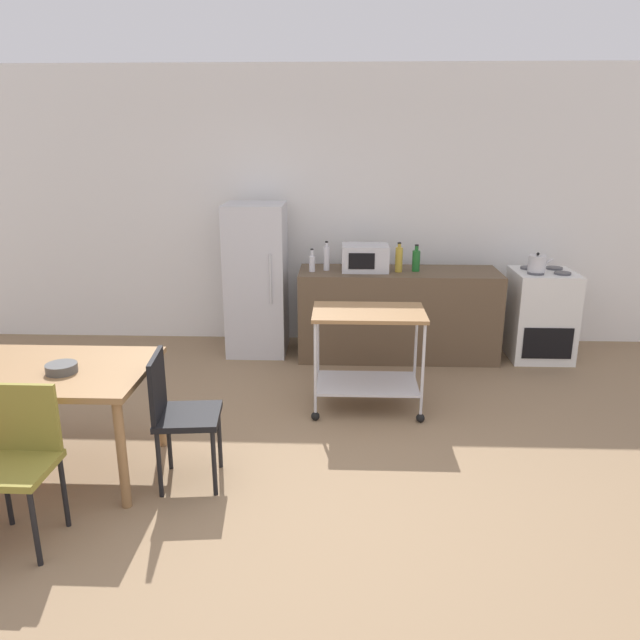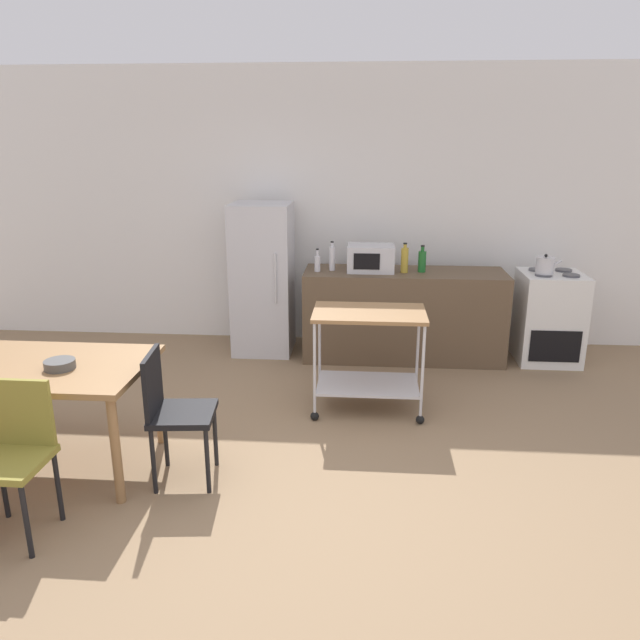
# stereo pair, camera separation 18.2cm
# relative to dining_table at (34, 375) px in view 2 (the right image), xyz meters

# --- Properties ---
(ground_plane) EXTENTS (12.00, 12.00, 0.00)m
(ground_plane) POSITION_rel_dining_table_xyz_m (1.67, -0.22, -0.67)
(ground_plane) COLOR #8C7051
(back_wall) EXTENTS (8.40, 0.12, 2.90)m
(back_wall) POSITION_rel_dining_table_xyz_m (1.67, 2.98, 0.78)
(back_wall) COLOR white
(back_wall) RESTS_ON ground_plane
(kitchen_counter) EXTENTS (2.00, 0.64, 0.90)m
(kitchen_counter) POSITION_rel_dining_table_xyz_m (2.57, 2.38, -0.22)
(kitchen_counter) COLOR brown
(kitchen_counter) RESTS_ON ground_plane
(dining_table) EXTENTS (1.50, 0.90, 0.75)m
(dining_table) POSITION_rel_dining_table_xyz_m (0.00, 0.00, 0.00)
(dining_table) COLOR olive
(dining_table) RESTS_ON ground_plane
(chair_black) EXTENTS (0.44, 0.44, 0.89)m
(chair_black) POSITION_rel_dining_table_xyz_m (0.96, -0.10, -0.15)
(chair_black) COLOR black
(chair_black) RESTS_ON ground_plane
(chair_olive) EXTENTS (0.40, 0.40, 0.89)m
(chair_olive) POSITION_rel_dining_table_xyz_m (0.24, -0.70, -0.15)
(chair_olive) COLOR olive
(chair_olive) RESTS_ON ground_plane
(stove_oven) EXTENTS (0.60, 0.61, 0.92)m
(stove_oven) POSITION_rel_dining_table_xyz_m (4.02, 2.40, -0.22)
(stove_oven) COLOR white
(stove_oven) RESTS_ON ground_plane
(refrigerator) EXTENTS (0.60, 0.63, 1.55)m
(refrigerator) POSITION_rel_dining_table_xyz_m (1.12, 2.48, 0.10)
(refrigerator) COLOR silver
(refrigerator) RESTS_ON ground_plane
(kitchen_cart) EXTENTS (0.91, 0.57, 0.85)m
(kitchen_cart) POSITION_rel_dining_table_xyz_m (2.22, 1.09, -0.10)
(kitchen_cart) COLOR olive
(kitchen_cart) RESTS_ON ground_plane
(bottle_wine) EXTENTS (0.06, 0.06, 0.23)m
(bottle_wine) POSITION_rel_dining_table_xyz_m (1.70, 2.32, 0.32)
(bottle_wine) COLOR silver
(bottle_wine) RESTS_ON kitchen_counter
(bottle_olive_oil) EXTENTS (0.06, 0.06, 0.29)m
(bottle_olive_oil) POSITION_rel_dining_table_xyz_m (1.84, 2.38, 0.35)
(bottle_olive_oil) COLOR silver
(bottle_olive_oil) RESTS_ON kitchen_counter
(microwave) EXTENTS (0.46, 0.35, 0.26)m
(microwave) POSITION_rel_dining_table_xyz_m (2.23, 2.38, 0.36)
(microwave) COLOR silver
(microwave) RESTS_ON kitchen_counter
(bottle_sparkling_water) EXTENTS (0.07, 0.07, 0.29)m
(bottle_sparkling_water) POSITION_rel_dining_table_xyz_m (2.56, 2.34, 0.36)
(bottle_sparkling_water) COLOR gold
(bottle_sparkling_water) RESTS_ON kitchen_counter
(bottle_sesame_oil) EXTENTS (0.08, 0.08, 0.27)m
(bottle_sesame_oil) POSITION_rel_dining_table_xyz_m (2.73, 2.38, 0.34)
(bottle_sesame_oil) COLOR #1E6628
(bottle_sesame_oil) RESTS_ON kitchen_counter
(fruit_bowl) EXTENTS (0.20, 0.20, 0.06)m
(fruit_bowl) POSITION_rel_dining_table_xyz_m (0.23, -0.07, 0.11)
(fruit_bowl) COLOR #4C4C4C
(fruit_bowl) RESTS_ON dining_table
(kettle) EXTENTS (0.24, 0.17, 0.19)m
(kettle) POSITION_rel_dining_table_xyz_m (3.90, 2.30, 0.33)
(kettle) COLOR silver
(kettle) RESTS_ON stove_oven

